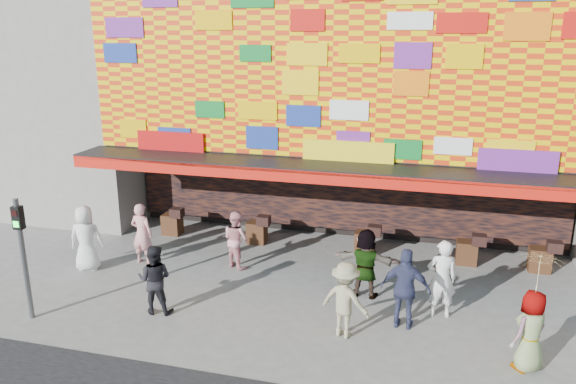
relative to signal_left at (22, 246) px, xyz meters
name	(u,v)px	position (x,y,z in m)	size (l,w,h in m)	color
ground	(297,321)	(6.20, 1.50, -1.86)	(90.00, 90.00, 0.00)	slate
shop_building	(355,72)	(6.20, 9.68, 3.37)	(15.20, 9.40, 10.00)	gray
neighbor_left	(31,46)	(-6.80, 9.50, 4.14)	(11.00, 8.00, 12.00)	gray
signal_left	(22,246)	(0.00, 0.00, 0.00)	(0.22, 0.20, 3.00)	#59595B
ped_a	(86,238)	(-0.34, 2.85, -0.91)	(0.93, 0.61, 1.90)	silver
ped_b	(142,234)	(0.96, 3.67, -0.94)	(0.67, 0.44, 1.84)	pink
ped_c	(155,279)	(2.76, 1.05, -0.99)	(0.85, 0.66, 1.74)	black
ped_d	(345,300)	(7.40, 1.17, -0.98)	(1.14, 0.66, 1.77)	gray
ped_e	(406,289)	(8.67, 1.89, -0.89)	(1.14, 0.47, 1.94)	#33385A
ped_f	(366,263)	(7.58, 3.23, -0.94)	(1.70, 0.54, 1.83)	gray
ped_g	(531,331)	(11.22, 0.85, -0.99)	(0.85, 0.55, 1.73)	gray
ped_h	(441,279)	(9.46, 2.66, -0.89)	(0.71, 0.47, 1.95)	white
ped_i	(236,239)	(3.72, 4.16, -1.02)	(0.82, 0.64, 1.68)	pink
parasol	(539,274)	(11.22, 0.85, 0.25)	(1.02, 1.04, 1.78)	#D6C687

